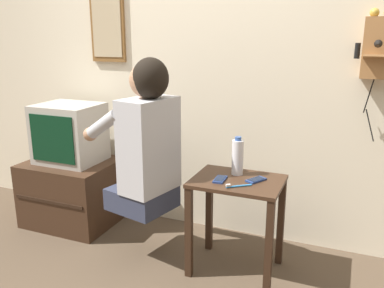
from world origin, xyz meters
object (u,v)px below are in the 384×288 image
Objects in this scene: cell_phone_spare at (256,180)px; toothbrush at (237,186)px; cell_phone_held at (220,179)px; wall_phone_antique at (377,47)px; framed_picture at (108,27)px; person at (146,140)px; television at (70,133)px; water_bottle at (238,157)px.

cell_phone_spare is 0.16m from toothbrush.
cell_phone_held and cell_phone_spare have the same top height.
wall_phone_antique is at bearing 64.43° from cell_phone_spare.
framed_picture is at bearing 26.27° from toothbrush.
person is 1.46m from wall_phone_antique.
toothbrush is at bearing -26.41° from framed_picture.
television reaches higher than cell_phone_held.
toothbrush is at bearing -12.40° from television.
water_bottle reaches higher than cell_phone_spare.
water_bottle is at bearing -154.39° from wall_phone_antique.
wall_phone_antique is 6.00× the size of toothbrush.
framed_picture is 1.60m from toothbrush.
person reaches higher than cell_phone_held.
person is at bearing -157.89° from wall_phone_antique.
person is 2.13× the size of television.
person is 7.54× the size of cell_phone_held.
television is 3.53× the size of toothbrush.
toothbrush is (0.60, -0.04, -0.20)m from person.
cell_phone_held is at bearing -10.61° from television.
water_bottle is (1.14, -0.39, -0.77)m from framed_picture.
cell_phone_spare is at bearing -68.40° from person.
water_bottle is (-0.71, -0.34, -0.65)m from wall_phone_antique.
cell_phone_held is (-0.78, -0.48, -0.75)m from wall_phone_antique.
cell_phone_held is 0.21m from cell_phone_spare.
toothbrush is (0.06, -0.21, -0.10)m from water_bottle.
framed_picture is (0.19, 0.29, 0.77)m from television.
toothbrush reaches higher than cell_phone_spare.
wall_phone_antique is (2.05, 0.25, 0.65)m from television.
television is 0.88× the size of framed_picture.
television is 2.16m from wall_phone_antique.
cell_phone_held is (1.27, -0.24, -0.11)m from television.
framed_picture is 3.99× the size of toothbrush.
toothbrush is at bearing -32.73° from cell_phone_held.
framed_picture is 1.62m from cell_phone_spare.
water_bottle is at bearing -18.71° from framed_picture.
person is at bearing -42.47° from framed_picture.
wall_phone_antique reaches higher than television.
television is 3.29× the size of cell_phone_spare.
person reaches higher than toothbrush.
framed_picture reaches higher than cell_phone_held.
wall_phone_antique is at bearing 6.84° from television.
water_bottle is (0.06, 0.14, 0.10)m from cell_phone_held.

